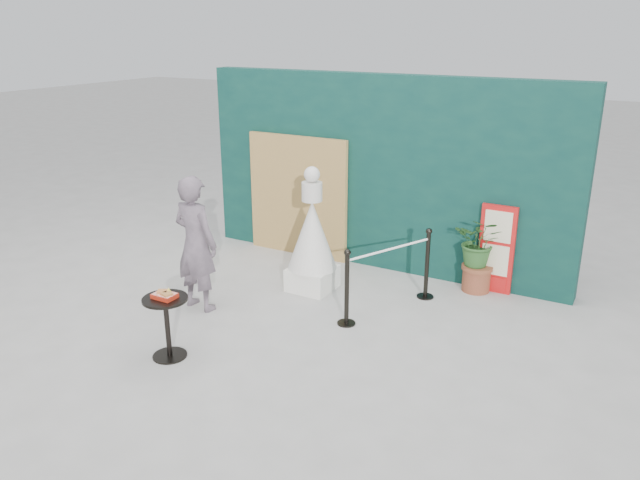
{
  "coord_description": "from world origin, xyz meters",
  "views": [
    {
      "loc": [
        3.79,
        -5.55,
        3.69
      ],
      "look_at": [
        0.0,
        1.2,
        1.0
      ],
      "focal_mm": 35.0,
      "sensor_mm": 36.0,
      "label": 1
    }
  ],
  "objects": [
    {
      "name": "statue",
      "position": [
        -0.44,
        1.75,
        0.75
      ],
      "size": [
        0.71,
        0.71,
        1.83
      ],
      "color": "silver",
      "rests_on": "ground"
    },
    {
      "name": "planter",
      "position": [
        1.67,
        2.86,
        0.65
      ],
      "size": [
        0.66,
        0.57,
        1.13
      ],
      "color": "brown",
      "rests_on": "ground"
    },
    {
      "name": "menu_board",
      "position": [
        1.9,
        2.95,
        0.65
      ],
      "size": [
        0.5,
        0.07,
        1.3
      ],
      "color": "red",
      "rests_on": "ground"
    },
    {
      "name": "bamboo_fence",
      "position": [
        -1.4,
        2.94,
        1.0
      ],
      "size": [
        1.8,
        0.08,
        2.0
      ],
      "primitive_type": "cube",
      "color": "tan",
      "rests_on": "ground"
    },
    {
      "name": "food_basket",
      "position": [
        -0.91,
        -0.78,
        0.79
      ],
      "size": [
        0.26,
        0.19,
        0.11
      ],
      "color": "#AE2412",
      "rests_on": "cafe_table"
    },
    {
      "name": "back_wall",
      "position": [
        0.0,
        3.15,
        1.5
      ],
      "size": [
        6.0,
        0.3,
        3.0
      ],
      "primitive_type": "cube",
      "color": "#092C29",
      "rests_on": "ground"
    },
    {
      "name": "stanchion_barrier",
      "position": [
        0.82,
        1.63,
        0.49
      ],
      "size": [
        0.84,
        1.54,
        1.03
      ],
      "color": "black",
      "rests_on": "ground"
    },
    {
      "name": "cafe_table",
      "position": [
        -0.91,
        -0.78,
        0.5
      ],
      "size": [
        0.52,
        0.52,
        0.75
      ],
      "color": "black",
      "rests_on": "ground"
    },
    {
      "name": "woman",
      "position": [
        -1.48,
        0.45,
        0.93
      ],
      "size": [
        0.71,
        0.49,
        1.85
      ],
      "primitive_type": "imported",
      "rotation": [
        0.0,
        0.0,
        3.06
      ],
      "color": "slate",
      "rests_on": "ground"
    },
    {
      "name": "ground",
      "position": [
        0.0,
        0.0,
        0.0
      ],
      "size": [
        60.0,
        60.0,
        0.0
      ],
      "primitive_type": "plane",
      "color": "#ADAAA5",
      "rests_on": "ground"
    }
  ]
}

